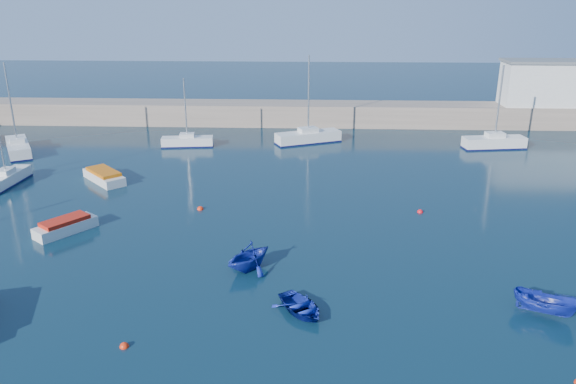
{
  "coord_description": "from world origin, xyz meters",
  "views": [
    {
      "loc": [
        2.29,
        -21.83,
        15.54
      ],
      "look_at": [
        0.67,
        16.81,
        1.6
      ],
      "focal_mm": 35.0,
      "sensor_mm": 36.0,
      "label": 1
    }
  ],
  "objects_px": {
    "harbor_office": "(546,84)",
    "dinghy_left": "(249,256)",
    "sailboat_3": "(7,178)",
    "sailboat_5": "(187,141)",
    "dinghy_center": "(301,307)",
    "dinghy_right": "(546,304)",
    "sailboat_4": "(18,147)",
    "sailboat_7": "(494,142)",
    "sailboat_6": "(308,137)",
    "motorboat_1": "(66,226)",
    "motorboat_2": "(104,176)"
  },
  "relations": [
    {
      "from": "dinghy_right",
      "to": "sailboat_6",
      "type": "bearing_deg",
      "value": 49.07
    },
    {
      "from": "sailboat_5",
      "to": "sailboat_6",
      "type": "distance_m",
      "value": 12.87
    },
    {
      "from": "sailboat_7",
      "to": "motorboat_1",
      "type": "relative_size",
      "value": 2.06
    },
    {
      "from": "sailboat_4",
      "to": "sailboat_5",
      "type": "distance_m",
      "value": 16.87
    },
    {
      "from": "sailboat_5",
      "to": "dinghy_right",
      "type": "height_order",
      "value": "sailboat_5"
    },
    {
      "from": "motorboat_1",
      "to": "dinghy_center",
      "type": "xyz_separation_m",
      "value": [
        16.17,
        -9.42,
        -0.15
      ]
    },
    {
      "from": "sailboat_3",
      "to": "sailboat_4",
      "type": "distance_m",
      "value": 10.41
    },
    {
      "from": "sailboat_4",
      "to": "motorboat_1",
      "type": "distance_m",
      "value": 23.2
    },
    {
      "from": "sailboat_6",
      "to": "sailboat_3",
      "type": "bearing_deg",
      "value": 96.64
    },
    {
      "from": "dinghy_left",
      "to": "sailboat_6",
      "type": "bearing_deg",
      "value": 123.23
    },
    {
      "from": "harbor_office",
      "to": "motorboat_1",
      "type": "xyz_separation_m",
      "value": [
        -44.27,
        -33.49,
        -4.63
      ]
    },
    {
      "from": "sailboat_5",
      "to": "dinghy_center",
      "type": "height_order",
      "value": "sailboat_5"
    },
    {
      "from": "sailboat_4",
      "to": "motorboat_2",
      "type": "relative_size",
      "value": 1.9
    },
    {
      "from": "sailboat_3",
      "to": "dinghy_left",
      "type": "distance_m",
      "value": 26.36
    },
    {
      "from": "sailboat_5",
      "to": "sailboat_7",
      "type": "height_order",
      "value": "sailboat_7"
    },
    {
      "from": "sailboat_5",
      "to": "sailboat_6",
      "type": "xyz_separation_m",
      "value": [
        12.7,
        2.08,
        0.09
      ]
    },
    {
      "from": "sailboat_5",
      "to": "sailboat_3",
      "type": "bearing_deg",
      "value": 128.86
    },
    {
      "from": "dinghy_left",
      "to": "dinghy_right",
      "type": "bearing_deg",
      "value": 23.95
    },
    {
      "from": "motorboat_1",
      "to": "dinghy_left",
      "type": "height_order",
      "value": "dinghy_left"
    },
    {
      "from": "sailboat_6",
      "to": "dinghy_center",
      "type": "xyz_separation_m",
      "value": [
        -0.09,
        -34.04,
        -0.33
      ]
    },
    {
      "from": "sailboat_5",
      "to": "dinghy_left",
      "type": "distance_m",
      "value": 28.92
    },
    {
      "from": "harbor_office",
      "to": "dinghy_left",
      "type": "bearing_deg",
      "value": -129.24
    },
    {
      "from": "dinghy_left",
      "to": "dinghy_center",
      "type": "bearing_deg",
      "value": -16.12
    },
    {
      "from": "sailboat_6",
      "to": "motorboat_2",
      "type": "height_order",
      "value": "sailboat_6"
    },
    {
      "from": "harbor_office",
      "to": "sailboat_3",
      "type": "xyz_separation_m",
      "value": [
        -53.37,
        -23.92,
        -4.54
      ]
    },
    {
      "from": "sailboat_6",
      "to": "dinghy_left",
      "type": "height_order",
      "value": "sailboat_6"
    },
    {
      "from": "dinghy_right",
      "to": "sailboat_5",
      "type": "bearing_deg",
      "value": 67.34
    },
    {
      "from": "motorboat_1",
      "to": "motorboat_2",
      "type": "relative_size",
      "value": 0.88
    },
    {
      "from": "sailboat_7",
      "to": "motorboat_2",
      "type": "bearing_deg",
      "value": 100.0
    },
    {
      "from": "sailboat_4",
      "to": "motorboat_2",
      "type": "height_order",
      "value": "sailboat_4"
    },
    {
      "from": "harbor_office",
      "to": "motorboat_1",
      "type": "height_order",
      "value": "harbor_office"
    },
    {
      "from": "sailboat_3",
      "to": "motorboat_2",
      "type": "bearing_deg",
      "value": 12.38
    },
    {
      "from": "harbor_office",
      "to": "sailboat_5",
      "type": "height_order",
      "value": "harbor_office"
    },
    {
      "from": "motorboat_1",
      "to": "dinghy_left",
      "type": "bearing_deg",
      "value": 17.02
    },
    {
      "from": "sailboat_5",
      "to": "motorboat_2",
      "type": "xyz_separation_m",
      "value": [
        -4.77,
        -11.71,
        -0.08
      ]
    },
    {
      "from": "harbor_office",
      "to": "dinghy_left",
      "type": "xyz_separation_m",
      "value": [
        -31.26,
        -38.28,
        -4.24
      ]
    },
    {
      "from": "motorboat_1",
      "to": "dinghy_right",
      "type": "xyz_separation_m",
      "value": [
        28.53,
        -9.12,
        0.14
      ]
    },
    {
      "from": "motorboat_1",
      "to": "sailboat_3",
      "type": "bearing_deg",
      "value": 170.78
    },
    {
      "from": "sailboat_3",
      "to": "sailboat_7",
      "type": "xyz_separation_m",
      "value": [
        44.73,
        13.59,
        0.11
      ]
    },
    {
      "from": "dinghy_center",
      "to": "dinghy_right",
      "type": "height_order",
      "value": "dinghy_right"
    },
    {
      "from": "sailboat_3",
      "to": "sailboat_6",
      "type": "distance_m",
      "value": 29.49
    },
    {
      "from": "sailboat_7",
      "to": "motorboat_2",
      "type": "distance_m",
      "value": 38.85
    },
    {
      "from": "sailboat_4",
      "to": "dinghy_left",
      "type": "distance_m",
      "value": 35.39
    },
    {
      "from": "harbor_office",
      "to": "sailboat_7",
      "type": "height_order",
      "value": "sailboat_7"
    },
    {
      "from": "sailboat_4",
      "to": "sailboat_7",
      "type": "height_order",
      "value": "sailboat_4"
    },
    {
      "from": "sailboat_4",
      "to": "sailboat_6",
      "type": "bearing_deg",
      "value": -20.42
    },
    {
      "from": "sailboat_6",
      "to": "sailboat_5",
      "type": "bearing_deg",
      "value": 75.24
    },
    {
      "from": "sailboat_6",
      "to": "dinghy_center",
      "type": "relative_size",
      "value": 2.94
    },
    {
      "from": "sailboat_6",
      "to": "sailboat_7",
      "type": "xyz_separation_m",
      "value": [
        19.37,
        -1.46,
        0.01
      ]
    },
    {
      "from": "motorboat_1",
      "to": "dinghy_center",
      "type": "relative_size",
      "value": 1.32
    }
  ]
}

